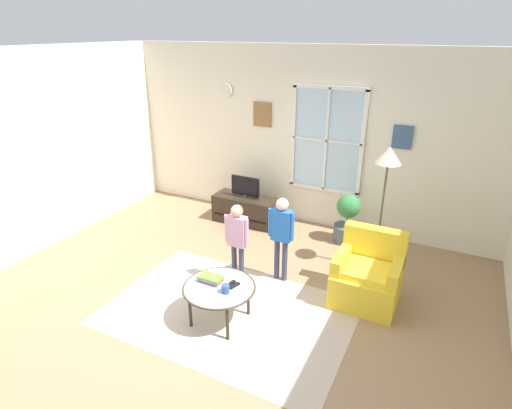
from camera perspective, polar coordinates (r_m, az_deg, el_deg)
The scene contains 16 objects.
ground_plane at distance 5.17m, azimuth -5.34°, elevation -14.00°, with size 6.89×6.12×0.02m, color #9E7A56.
back_wall at distance 6.86m, azimuth 6.81°, elevation 9.09°, with size 6.29×0.17×2.89m.
side_wall_left at distance 6.66m, azimuth -30.16°, elevation 5.64°, with size 0.12×5.52×2.89m.
area_rug at distance 5.07m, azimuth -3.80°, elevation -14.62°, with size 2.84×1.88×0.01m, color #C6B29E.
tv_stand at distance 7.08m, azimuth -1.44°, elevation -0.70°, with size 1.10×0.46×0.47m.
television at distance 6.92m, azimuth -1.48°, elevation 2.50°, with size 0.50×0.08×0.36m.
armchair at distance 5.26m, azimuth 15.17°, elevation -9.60°, with size 0.76×0.74×0.87m.
coffee_table at distance 4.71m, azimuth -5.11°, elevation -11.52°, with size 0.82×0.82×0.46m.
book_stack at distance 4.77m, azimuth -6.28°, elevation -10.15°, with size 0.26×0.17×0.07m.
cup at distance 4.57m, azimuth -4.24°, elevation -11.54°, with size 0.09×0.09×0.10m, color #334C8C.
remote_near_books at distance 4.72m, azimuth -3.53°, elevation -10.87°, with size 0.04×0.14×0.02m, color black.
remote_near_cup at distance 4.68m, azimuth -2.99°, elevation -11.13°, with size 0.04×0.14×0.02m, color black.
person_pink_shirt at distance 5.20m, azimuth -2.61°, elevation -4.34°, with size 0.34×0.15×1.12m.
person_blue_shirt at distance 5.28m, azimuth 3.55°, elevation -3.54°, with size 0.35×0.16×1.17m.
potted_plant_by_window at distance 6.55m, azimuth 12.52°, elevation -2.01°, with size 0.40×0.40×0.77m.
floor_lamp at distance 5.49m, azimuth 17.70°, elevation 4.78°, with size 0.32×0.32×1.76m.
Camera 1 is at (2.25, -3.45, 3.11)m, focal length 28.92 mm.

